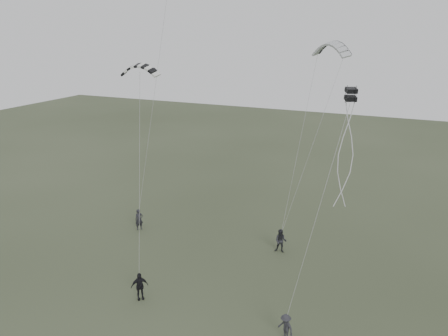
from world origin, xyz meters
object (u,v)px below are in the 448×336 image
at_px(flyer_left, 139,220).
at_px(kite_striped, 139,65).
at_px(kite_pale_large, 331,43).
at_px(flyer_far, 286,327).
at_px(flyer_center, 140,286).
at_px(flyer_right, 281,241).
at_px(kite_box, 351,94).

bearing_deg(flyer_left, kite_striped, -93.23).
distance_m(kite_pale_large, kite_striped, 15.44).
relative_size(flyer_left, kite_striped, 0.67).
bearing_deg(flyer_left, flyer_far, -76.88).
xyz_separation_m(flyer_left, flyer_center, (5.96, -8.76, 0.01)).
bearing_deg(flyer_center, flyer_right, 11.65).
height_order(flyer_left, flyer_right, flyer_right).
bearing_deg(flyer_far, kite_pale_large, 123.03).
xyz_separation_m(flyer_left, kite_box, (17.65, -4.23, 12.54)).
distance_m(flyer_far, kite_box, 13.58).
xyz_separation_m(flyer_center, kite_pale_large, (8.30, 16.20, 14.88)).
distance_m(flyer_right, kite_striped, 17.05).
height_order(flyer_left, kite_box, kite_box).
distance_m(flyer_left, kite_box, 22.06).
distance_m(flyer_left, kite_striped, 14.30).
relative_size(kite_pale_large, kite_striped, 1.32).
height_order(flyer_center, kite_pale_large, kite_pale_large).
relative_size(flyer_right, flyer_center, 1.01).
relative_size(flyer_far, kite_striped, 0.58).
xyz_separation_m(flyer_left, kite_pale_large, (14.26, 7.44, 14.88)).
xyz_separation_m(kite_striped, kite_box, (14.49, -1.02, -1.03)).
xyz_separation_m(flyer_left, flyer_right, (12.59, 1.04, 0.02)).
distance_m(flyer_center, flyer_far, 9.82).
height_order(flyer_right, kite_box, kite_box).
distance_m(flyer_far, kite_pale_large, 22.15).
height_order(flyer_right, flyer_far, flyer_right).
relative_size(flyer_center, kite_striped, 0.67).
bearing_deg(flyer_left, kite_box, -61.26).
height_order(flyer_right, flyer_center, flyer_right).
height_order(kite_pale_large, kite_striped, kite_pale_large).
xyz_separation_m(kite_pale_large, kite_box, (3.39, -11.67, -2.34)).
xyz_separation_m(flyer_far, kite_striped, (-12.62, 5.57, 13.69)).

